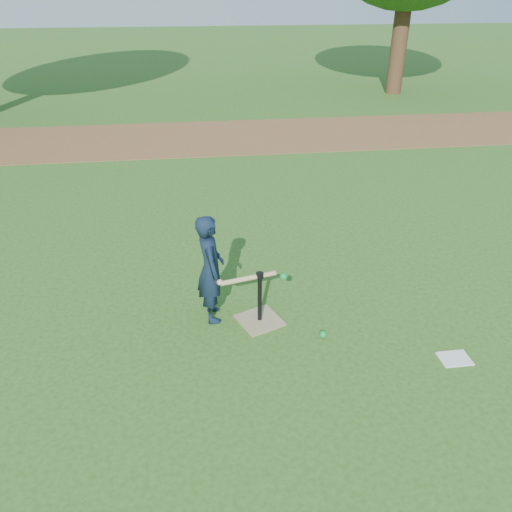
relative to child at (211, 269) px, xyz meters
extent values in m
plane|color=#285116|center=(0.11, -0.31, -0.61)|extent=(80.00, 80.00, 0.00)
cube|color=brown|center=(0.11, 7.19, -0.60)|extent=(24.00, 3.00, 0.01)
imported|color=black|center=(0.00, 0.00, 0.00)|extent=(0.33, 0.47, 1.22)
sphere|color=#0C8B37|center=(1.12, -0.53, -0.57)|extent=(0.08, 0.08, 0.08)
cube|color=silver|center=(2.32, -1.04, -0.60)|extent=(0.30, 0.23, 0.01)
cube|color=#94825E|center=(0.50, -0.16, -0.60)|extent=(0.56, 0.56, 0.02)
cylinder|color=black|center=(0.50, -0.16, -0.31)|extent=(0.05, 0.05, 0.55)
cylinder|color=black|center=(0.50, -0.16, -0.02)|extent=(0.08, 0.08, 0.06)
cylinder|color=tan|center=(0.38, -0.18, -0.04)|extent=(0.60, 0.19, 0.05)
sphere|color=tan|center=(0.08, -0.22, -0.04)|extent=(0.06, 0.06, 0.06)
sphere|color=#0C8B37|center=(0.74, -0.21, -0.03)|extent=(0.08, 0.08, 0.08)
cylinder|color=#382316|center=(6.61, 11.69, 1.10)|extent=(0.50, 0.50, 3.42)
camera|label=1|loc=(-0.13, -4.55, 2.67)|focal=35.00mm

